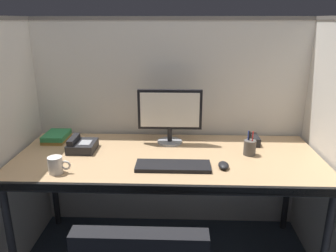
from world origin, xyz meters
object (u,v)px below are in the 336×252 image
object	(u,v)px
pen_cup	(250,147)
desk_phone	(81,145)
desk	(168,164)
monitor_center	(170,113)
red_stapler	(255,140)
book_stack	(56,137)
keyboard_main	(173,166)
computer_mouse	(224,165)
coffee_mug	(56,165)

from	to	relation	value
pen_cup	desk_phone	bearing A→B (deg)	178.09
desk	desk_phone	world-z (taller)	desk_phone
desk	monitor_center	bearing A→B (deg)	88.56
red_stapler	monitor_center	bearing A→B (deg)	-179.37
desk	book_stack	size ratio (longest dim) A/B	8.88
desk_phone	book_stack	bearing A→B (deg)	143.18
keyboard_main	desk_phone	xyz separation A→B (m)	(-0.60, 0.25, 0.02)
pen_cup	book_stack	xyz separation A→B (m)	(-1.30, 0.21, -0.02)
desk	computer_mouse	bearing A→B (deg)	-25.25
book_stack	pen_cup	bearing A→B (deg)	-8.97
monitor_center	coffee_mug	xyz separation A→B (m)	(-0.61, -0.49, -0.17)
book_stack	desk_phone	bearing A→B (deg)	-36.82
desk	keyboard_main	distance (m)	0.18
computer_mouse	book_stack	bearing A→B (deg)	159.87
desk_phone	red_stapler	world-z (taller)	desk_phone
desk	desk_phone	bearing A→B (deg)	171.37
red_stapler	computer_mouse	bearing A→B (deg)	-123.44
coffee_mug	book_stack	xyz separation A→B (m)	(-0.18, 0.51, -0.02)
desk	pen_cup	size ratio (longest dim) A/B	11.98
monitor_center	pen_cup	world-z (taller)	monitor_center
monitor_center	desk_phone	bearing A→B (deg)	-164.89
desk_phone	book_stack	distance (m)	0.28
coffee_mug	book_stack	world-z (taller)	coffee_mug
coffee_mug	desk	bearing A→B (deg)	22.43
coffee_mug	red_stapler	xyz separation A→B (m)	(1.20, 0.50, -0.02)
keyboard_main	desk_phone	world-z (taller)	desk_phone
desk	red_stapler	xyz separation A→B (m)	(0.59, 0.25, 0.08)
pen_cup	desk_phone	distance (m)	1.08
keyboard_main	coffee_mug	world-z (taller)	coffee_mug
book_stack	monitor_center	bearing A→B (deg)	-1.15
keyboard_main	coffee_mug	distance (m)	0.65
monitor_center	desk_phone	world-z (taller)	monitor_center
computer_mouse	book_stack	size ratio (longest dim) A/B	0.45
coffee_mug	pen_cup	distance (m)	1.16
desk_phone	pen_cup	bearing A→B (deg)	-1.91
desk	book_stack	xyz separation A→B (m)	(-0.79, 0.26, 0.08)
monitor_center	keyboard_main	size ratio (longest dim) A/B	1.00
keyboard_main	pen_cup	world-z (taller)	pen_cup
pen_cup	monitor_center	bearing A→B (deg)	159.49
desk	book_stack	world-z (taller)	book_stack
coffee_mug	computer_mouse	bearing A→B (deg)	5.92
desk_phone	book_stack	size ratio (longest dim) A/B	0.89
coffee_mug	pen_cup	xyz separation A→B (m)	(1.12, 0.30, 0.00)
desk	monitor_center	size ratio (longest dim) A/B	4.42
desk	red_stapler	world-z (taller)	red_stapler
pen_cup	desk	bearing A→B (deg)	-174.48
monitor_center	pen_cup	size ratio (longest dim) A/B	2.71
computer_mouse	pen_cup	bearing A→B (deg)	47.43
computer_mouse	pen_cup	xyz separation A→B (m)	(0.19, 0.20, 0.03)
desk	computer_mouse	size ratio (longest dim) A/B	19.79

